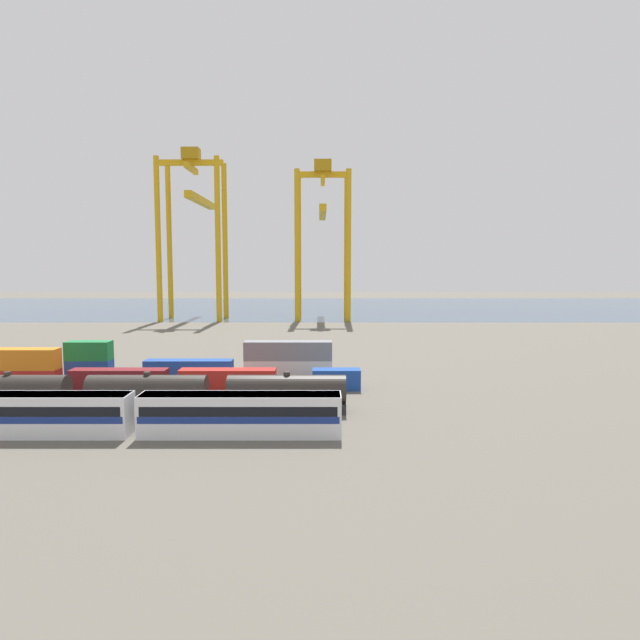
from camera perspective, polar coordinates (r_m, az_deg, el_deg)
The scene contains 16 objects.
ground_plane at distance 114.78m, azimuth -7.08°, elevation -2.29°, with size 420.00×420.00×0.00m, color #5B564C.
harbour_water at distance 208.83m, azimuth -4.01°, elevation 1.29°, with size 400.00×110.00×0.01m, color #384C60.
passenger_train at distance 55.22m, azimuth -18.44°, elevation -8.90°, with size 37.90×3.14×3.90m.
freight_tank_row at distance 63.22m, azimuth -17.31°, elevation -7.10°, with size 42.25×2.93×4.39m.
shipping_container_0 at distance 81.47m, azimuth -29.05°, elevation -5.29°, with size 12.10×2.44×2.60m, color #AD211C.
shipping_container_1 at distance 81.05m, azimuth -29.14°, elevation -3.48°, with size 12.10×2.44×2.60m, color orange.
shipping_container_2 at distance 75.86m, azimuth -19.89°, elevation -5.68°, with size 12.10×2.44×2.60m, color maroon.
shipping_container_3 at distance 72.44m, azimuth -9.57°, elevation -5.94°, with size 12.10×2.44×2.60m, color #AD211C.
shipping_container_4 at distance 71.53m, azimuth 1.39°, elevation -6.01°, with size 6.04×2.44×2.60m, color #1C4299.
shipping_container_6 at distance 84.53m, azimuth -22.54°, elevation -4.63°, with size 6.04×2.44×2.60m, color #1C4299.
shipping_container_7 at distance 84.12m, azimuth -22.61°, elevation -2.89°, with size 6.04×2.44×2.60m, color #197538.
shipping_container_8 at distance 80.35m, azimuth -13.38°, elevation -4.87°, with size 12.10×2.44×2.60m, color #1C4299.
shipping_container_9 at distance 78.39m, azimuth -3.50°, elevation -4.99°, with size 12.10×2.44×2.60m, color silver.
shipping_container_10 at distance 77.96m, azimuth -3.51°, elevation -3.11°, with size 12.10×2.44×2.60m, color slate.
gantry_crane_west at distance 167.87m, azimuth -12.87°, elevation 10.07°, with size 17.93×35.71×48.08m.
gantry_crane_central at distance 163.78m, azimuth -0.01°, elevation 9.53°, with size 15.66×33.90×44.82m.
Camera 1 is at (13.58, -72.88, 15.72)m, focal length 31.66 mm.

